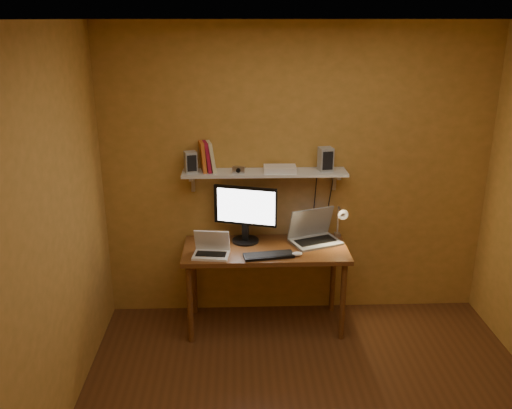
{
  "coord_description": "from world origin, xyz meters",
  "views": [
    {
      "loc": [
        -0.53,
        -2.96,
        2.61
      ],
      "look_at": [
        -0.38,
        1.18,
        1.18
      ],
      "focal_mm": 38.0,
      "sensor_mm": 36.0,
      "label": 1
    }
  ],
  "objects_px": {
    "laptop": "(313,233)",
    "speaker_right": "(326,159)",
    "desk": "(265,257)",
    "desk_lamp": "(341,219)",
    "wall_shelf": "(265,173)",
    "speaker_left": "(191,162)",
    "mouse": "(297,254)",
    "router": "(280,169)",
    "monitor": "(245,211)",
    "keyboard": "(269,255)",
    "shelf_camera": "(239,170)",
    "netbook": "(212,248)"
  },
  "relations": [
    {
      "from": "shelf_camera",
      "to": "laptop",
      "type": "bearing_deg",
      "value": 0.44
    },
    {
      "from": "netbook",
      "to": "keyboard",
      "type": "distance_m",
      "value": 0.47
    },
    {
      "from": "laptop",
      "to": "wall_shelf",
      "type": "bearing_deg",
      "value": 151.16
    },
    {
      "from": "wall_shelf",
      "to": "laptop",
      "type": "height_order",
      "value": "wall_shelf"
    },
    {
      "from": "monitor",
      "to": "desk_lamp",
      "type": "distance_m",
      "value": 0.83
    },
    {
      "from": "desk",
      "to": "wall_shelf",
      "type": "height_order",
      "value": "wall_shelf"
    },
    {
      "from": "shelf_camera",
      "to": "speaker_right",
      "type": "bearing_deg",
      "value": 5.13
    },
    {
      "from": "laptop",
      "to": "mouse",
      "type": "bearing_deg",
      "value": -140.67
    },
    {
      "from": "keyboard",
      "to": "monitor",
      "type": "bearing_deg",
      "value": 110.18
    },
    {
      "from": "speaker_right",
      "to": "shelf_camera",
      "type": "xyz_separation_m",
      "value": [
        -0.74,
        -0.07,
        -0.07
      ]
    },
    {
      "from": "monitor",
      "to": "mouse",
      "type": "distance_m",
      "value": 0.59
    },
    {
      "from": "wall_shelf",
      "to": "speaker_left",
      "type": "relative_size",
      "value": 7.96
    },
    {
      "from": "mouse",
      "to": "speaker_right",
      "type": "xyz_separation_m",
      "value": [
        0.27,
        0.37,
        0.71
      ]
    },
    {
      "from": "keyboard",
      "to": "mouse",
      "type": "distance_m",
      "value": 0.24
    },
    {
      "from": "monitor",
      "to": "mouse",
      "type": "height_order",
      "value": "monitor"
    },
    {
      "from": "mouse",
      "to": "desk_lamp",
      "type": "bearing_deg",
      "value": 24.39
    },
    {
      "from": "laptop",
      "to": "netbook",
      "type": "height_order",
      "value": "laptop"
    },
    {
      "from": "speaker_left",
      "to": "router",
      "type": "height_order",
      "value": "speaker_left"
    },
    {
      "from": "router",
      "to": "laptop",
      "type": "bearing_deg",
      "value": -8.79
    },
    {
      "from": "desk",
      "to": "desk_lamp",
      "type": "xyz_separation_m",
      "value": [
        0.66,
        0.13,
        0.29
      ]
    },
    {
      "from": "laptop",
      "to": "mouse",
      "type": "height_order",
      "value": "laptop"
    },
    {
      "from": "laptop",
      "to": "shelf_camera",
      "type": "relative_size",
      "value": 4.56
    },
    {
      "from": "laptop",
      "to": "keyboard",
      "type": "relative_size",
      "value": 1.18
    },
    {
      "from": "monitor",
      "to": "desk",
      "type": "bearing_deg",
      "value": -24.1
    },
    {
      "from": "desk",
      "to": "speaker_left",
      "type": "distance_m",
      "value": 1.03
    },
    {
      "from": "speaker_right",
      "to": "router",
      "type": "height_order",
      "value": "speaker_right"
    },
    {
      "from": "desk",
      "to": "mouse",
      "type": "relative_size",
      "value": 14.91
    },
    {
      "from": "keyboard",
      "to": "router",
      "type": "relative_size",
      "value": 1.5
    },
    {
      "from": "laptop",
      "to": "speaker_right",
      "type": "xyz_separation_m",
      "value": [
        0.09,
        0.06,
        0.65
      ]
    },
    {
      "from": "laptop",
      "to": "desk_lamp",
      "type": "xyz_separation_m",
      "value": [
        0.23,
        -0.01,
        0.13
      ]
    },
    {
      "from": "monitor",
      "to": "laptop",
      "type": "distance_m",
      "value": 0.63
    },
    {
      "from": "desk_lamp",
      "to": "monitor",
      "type": "bearing_deg",
      "value": 178.59
    },
    {
      "from": "desk",
      "to": "monitor",
      "type": "distance_m",
      "value": 0.43
    },
    {
      "from": "speaker_left",
      "to": "speaker_right",
      "type": "distance_m",
      "value": 1.14
    },
    {
      "from": "speaker_right",
      "to": "desk_lamp",
      "type": "bearing_deg",
      "value": -37.09
    },
    {
      "from": "mouse",
      "to": "speaker_left",
      "type": "xyz_separation_m",
      "value": [
        -0.88,
        0.36,
        0.7
      ]
    },
    {
      "from": "speaker_left",
      "to": "router",
      "type": "bearing_deg",
      "value": -16.96
    },
    {
      "from": "wall_shelf",
      "to": "monitor",
      "type": "distance_m",
      "value": 0.37
    },
    {
      "from": "monitor",
      "to": "speaker_left",
      "type": "relative_size",
      "value": 3.06
    },
    {
      "from": "monitor",
      "to": "netbook",
      "type": "xyz_separation_m",
      "value": [
        -0.29,
        -0.27,
        -0.22
      ]
    },
    {
      "from": "speaker_right",
      "to": "netbook",
      "type": "bearing_deg",
      "value": -171.96
    },
    {
      "from": "desk",
      "to": "netbook",
      "type": "bearing_deg",
      "value": -164.28
    },
    {
      "from": "monitor",
      "to": "desk_lamp",
      "type": "relative_size",
      "value": 1.44
    },
    {
      "from": "speaker_left",
      "to": "wall_shelf",
      "type": "bearing_deg",
      "value": -16.03
    },
    {
      "from": "monitor",
      "to": "keyboard",
      "type": "relative_size",
      "value": 1.31
    },
    {
      "from": "desk",
      "to": "monitor",
      "type": "height_order",
      "value": "monitor"
    },
    {
      "from": "monitor",
      "to": "wall_shelf",
      "type": "bearing_deg",
      "value": 32.84
    },
    {
      "from": "netbook",
      "to": "speaker_left",
      "type": "xyz_separation_m",
      "value": [
        -0.17,
        0.32,
        0.66
      ]
    },
    {
      "from": "desk",
      "to": "speaker_right",
      "type": "distance_m",
      "value": 0.98
    },
    {
      "from": "mouse",
      "to": "desk_lamp",
      "type": "relative_size",
      "value": 0.25
    }
  ]
}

